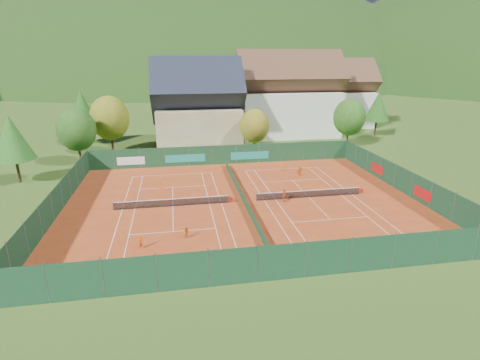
% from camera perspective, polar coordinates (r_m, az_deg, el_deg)
% --- Properties ---
extents(ground, '(600.00, 600.00, 0.00)m').
position_cam_1_polar(ground, '(43.30, 0.46, -3.37)').
color(ground, '#304F18').
rests_on(ground, ground).
extents(clay_pad, '(40.00, 32.00, 0.01)m').
position_cam_1_polar(clay_pad, '(43.29, 0.46, -3.33)').
color(clay_pad, '#A13917').
rests_on(clay_pad, ground).
extents(court_markings_left, '(11.03, 23.83, 0.00)m').
position_cam_1_polar(court_markings_left, '(42.68, -10.19, -3.96)').
color(court_markings_left, white).
rests_on(court_markings_left, ground).
extents(court_markings_right, '(11.03, 23.83, 0.00)m').
position_cam_1_polar(court_markings_right, '(45.32, 10.47, -2.62)').
color(court_markings_right, white).
rests_on(court_markings_right, ground).
extents(tennis_net_left, '(13.30, 0.10, 1.02)m').
position_cam_1_polar(tennis_net_left, '(42.49, -10.02, -3.34)').
color(tennis_net_left, '#59595B').
rests_on(tennis_net_left, ground).
extents(tennis_net_right, '(13.30, 0.10, 1.02)m').
position_cam_1_polar(tennis_net_right, '(45.20, 10.69, -2.02)').
color(tennis_net_right, '#59595B').
rests_on(tennis_net_right, ground).
extents(court_divider, '(0.03, 28.80, 1.00)m').
position_cam_1_polar(court_divider, '(43.11, 0.46, -2.72)').
color(court_divider, '#153C23').
rests_on(court_divider, ground).
extents(fence_north, '(40.00, 0.10, 3.00)m').
position_cam_1_polar(fence_north, '(57.81, -2.84, 3.82)').
color(fence_north, '#153B21').
rests_on(fence_north, ground).
extents(fence_south, '(40.00, 0.04, 3.00)m').
position_cam_1_polar(fence_south, '(28.63, 6.37, -12.33)').
color(fence_south, '#143922').
rests_on(fence_south, ground).
extents(fence_west, '(0.04, 32.00, 3.00)m').
position_cam_1_polar(fence_west, '(44.01, -26.12, -2.86)').
color(fence_west, '#133520').
rests_on(fence_west, ground).
extents(fence_east, '(0.09, 32.00, 3.00)m').
position_cam_1_polar(fence_east, '(50.23, 23.50, -0.00)').
color(fence_east, '#143921').
rests_on(fence_east, ground).
extents(chalet, '(16.20, 12.00, 16.00)m').
position_cam_1_polar(chalet, '(70.28, -6.47, 10.65)').
color(chalet, beige).
rests_on(chalet, ground).
extents(hotel_block_a, '(21.60, 11.00, 17.25)m').
position_cam_1_polar(hotel_block_a, '(79.49, 7.31, 12.08)').
color(hotel_block_a, silver).
rests_on(hotel_block_a, ground).
extents(hotel_block_b, '(17.28, 10.00, 15.50)m').
position_cam_1_polar(hotel_block_b, '(91.94, 14.36, 12.04)').
color(hotel_block_b, silver).
rests_on(hotel_block_b, ground).
extents(tree_west_front, '(5.72, 5.72, 8.69)m').
position_cam_1_polar(tree_west_front, '(62.24, -23.65, 7.06)').
color(tree_west_front, '#4E2E1C').
rests_on(tree_west_front, ground).
extents(tree_west_mid, '(6.44, 6.44, 9.78)m').
position_cam_1_polar(tree_west_mid, '(67.14, -19.25, 8.90)').
color(tree_west_mid, '#4B2F1A').
rests_on(tree_west_mid, ground).
extents(tree_west_back, '(5.60, 5.60, 10.00)m').
position_cam_1_polar(tree_west_back, '(75.97, -22.94, 10.01)').
color(tree_west_back, '#4D351B').
rests_on(tree_west_back, ground).
extents(tree_center, '(5.01, 5.01, 7.60)m').
position_cam_1_polar(tree_center, '(63.95, 2.23, 8.25)').
color(tree_center, '#452818').
rests_on(tree_center, ground).
extents(tree_east_front, '(5.72, 5.72, 8.69)m').
position_cam_1_polar(tree_east_front, '(71.60, 16.31, 9.18)').
color(tree_east_front, '#463219').
rests_on(tree_east_front, ground).
extents(tree_east_mid, '(5.04, 5.04, 9.00)m').
position_cam_1_polar(tree_east_mid, '(83.17, 20.26, 10.47)').
color(tree_east_mid, '#412717').
rests_on(tree_east_mid, ground).
extents(tree_west_side, '(5.04, 5.04, 9.00)m').
position_cam_1_polar(tree_west_side, '(56.43, -31.45, 5.54)').
color(tree_west_side, '#432F18').
rests_on(tree_west_side, ground).
extents(tree_east_back, '(7.15, 7.15, 10.86)m').
position_cam_1_polar(tree_east_back, '(86.70, 12.98, 11.87)').
color(tree_east_back, '#462B19').
rests_on(tree_east_back, ground).
extents(mountain_backdrop, '(820.00, 530.00, 242.00)m').
position_cam_1_polar(mountain_backdrop, '(280.92, -2.43, 7.08)').
color(mountain_backdrop, black).
rests_on(mountain_backdrop, ground).
extents(ball_hopper, '(0.34, 0.34, 0.80)m').
position_cam_1_polar(ball_hopper, '(37.51, 23.95, -7.72)').
color(ball_hopper, slate).
rests_on(ball_hopper, ground).
extents(loose_ball_0, '(0.07, 0.07, 0.07)m').
position_cam_1_polar(loose_ball_0, '(37.48, -8.90, -7.14)').
color(loose_ball_0, '#CCD833').
rests_on(loose_ball_0, ground).
extents(loose_ball_1, '(0.07, 0.07, 0.07)m').
position_cam_1_polar(loose_ball_1, '(36.09, 11.05, -8.33)').
color(loose_ball_1, '#CCD833').
rests_on(loose_ball_1, ground).
extents(player_left_near, '(0.56, 0.56, 1.30)m').
position_cam_1_polar(player_left_near, '(34.10, -14.89, -9.14)').
color(player_left_near, orange).
rests_on(player_left_near, ground).
extents(player_left_mid, '(0.64, 0.54, 1.18)m').
position_cam_1_polar(player_left_mid, '(35.10, -8.14, -7.95)').
color(player_left_mid, '#D95C13').
rests_on(player_left_mid, ground).
extents(player_left_far, '(0.90, 0.58, 1.33)m').
position_cam_1_polar(player_left_far, '(47.16, -12.10, -1.04)').
color(player_left_far, orange).
rests_on(player_left_far, ground).
extents(player_right_near, '(0.79, 0.99, 1.57)m').
position_cam_1_polar(player_right_near, '(43.27, 6.75, -2.37)').
color(player_right_near, '#E25614').
rests_on(player_right_near, ground).
extents(player_right_far_a, '(0.64, 0.47, 1.21)m').
position_cam_1_polar(player_right_far_a, '(55.11, 6.37, 2.06)').
color(player_right_far_a, orange).
rests_on(player_right_far_a, ground).
extents(player_right_far_b, '(1.43, 0.95, 1.47)m').
position_cam_1_polar(player_right_far_b, '(52.81, 9.04, 1.36)').
color(player_right_far_b, orange).
rests_on(player_right_far_b, ground).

